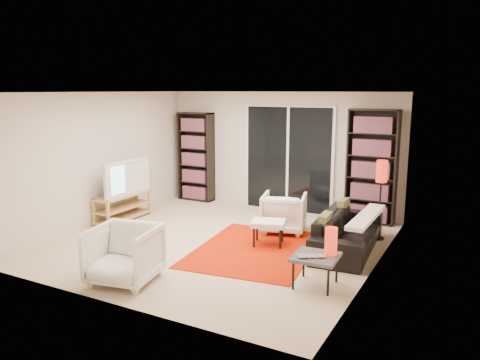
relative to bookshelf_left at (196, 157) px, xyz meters
name	(u,v)px	position (x,y,z in m)	size (l,w,h in m)	color
floor	(218,242)	(1.95, -2.33, -0.98)	(5.00, 5.00, 0.00)	beige
wall_back	(280,151)	(1.95, 0.17, 0.22)	(5.00, 0.02, 2.40)	beige
wall_front	(102,202)	(1.95, -4.83, 0.22)	(5.00, 0.02, 2.40)	beige
wall_left	(100,159)	(-0.55, -2.33, 0.22)	(0.02, 5.00, 2.40)	beige
wall_right	(378,184)	(4.45, -2.33, 0.22)	(0.02, 5.00, 2.40)	beige
ceiling	(216,92)	(1.95, -2.33, 1.42)	(5.00, 5.00, 0.02)	white
sliding_door	(288,159)	(2.15, 0.13, 0.07)	(1.92, 0.08, 2.16)	white
bookshelf_left	(196,157)	(0.00, 0.00, 0.00)	(0.80, 0.30, 1.95)	black
bookshelf_right	(372,167)	(3.85, 0.00, 0.07)	(0.90, 0.30, 2.10)	black
tv_stand	(123,206)	(-0.32, -2.04, -0.71)	(0.39, 1.23, 0.50)	tan
tv	(123,177)	(-0.30, -2.04, -0.15)	(1.14, 0.15, 0.66)	black
rug	(256,249)	(2.66, -2.38, -0.97)	(1.74, 2.35, 0.01)	#B61B00
sofa	(348,231)	(3.91, -1.69, -0.69)	(1.98, 0.77, 0.58)	black
armchair_back	(284,213)	(2.67, -1.30, -0.63)	(0.73, 0.75, 0.68)	white
armchair_front	(124,254)	(1.73, -4.28, -0.60)	(0.79, 0.82, 0.74)	white
ottoman	(268,224)	(2.74, -2.09, -0.63)	(0.62, 0.56, 0.40)	white
side_table	(316,259)	(3.92, -3.24, -0.61)	(0.58, 0.58, 0.40)	#404044
laptop	(312,258)	(3.92, -3.36, -0.56)	(0.34, 0.22, 0.03)	silver
table_lamp	(331,241)	(4.07, -3.11, -0.40)	(0.16, 0.16, 0.35)	red
floor_lamp	(381,180)	(4.22, -0.95, 0.03)	(0.20, 0.20, 1.32)	black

